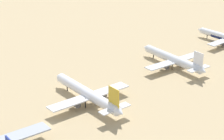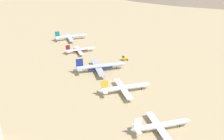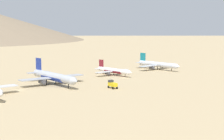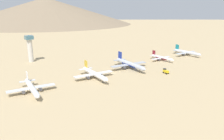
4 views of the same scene
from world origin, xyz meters
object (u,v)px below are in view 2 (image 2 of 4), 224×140
parked_jet_5 (70,37)px  parked_jet_1 (160,125)px  parked_jet_3 (99,67)px  parked_jet_4 (80,50)px  service_truck (125,58)px  parked_jet_2 (124,88)px

parked_jet_5 → parked_jet_1: bearing=-86.1°
parked_jet_1 → parked_jet_5: (-11.81, 172.80, 0.10)m
parked_jet_3 → parked_jet_5: (-4.51, 86.82, -0.57)m
parked_jet_4 → parked_jet_5: (-0.04, 40.77, 0.67)m
parked_jet_3 → service_truck: size_ratio=7.76×
parked_jet_1 → parked_jet_3: (-7.30, 85.98, 0.67)m
parked_jet_5 → service_truck: (32.65, -72.66, -1.48)m
parked_jet_5 → parked_jet_2: bearing=-85.6°
parked_jet_2 → parked_jet_3: size_ratio=0.89×
parked_jet_4 → parked_jet_3: bearing=-84.5°
service_truck → parked_jet_2: bearing=-113.1°
parked_jet_2 → parked_jet_4: bearing=96.5°
parked_jet_1 → parked_jet_2: 46.64m
parked_jet_1 → parked_jet_3: bearing=94.9°
parked_jet_4 → service_truck: 45.62m
service_truck → parked_jet_3: bearing=-153.3°
parked_jet_1 → service_truck: (20.84, 100.14, -1.38)m
parked_jet_1 → parked_jet_3: 86.29m
parked_jet_3 → parked_jet_1: bearing=-85.1°
service_truck → parked_jet_4: bearing=135.6°
parked_jet_3 → service_truck: (28.14, 14.16, -2.05)m
parked_jet_5 → service_truck: bearing=-65.8°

